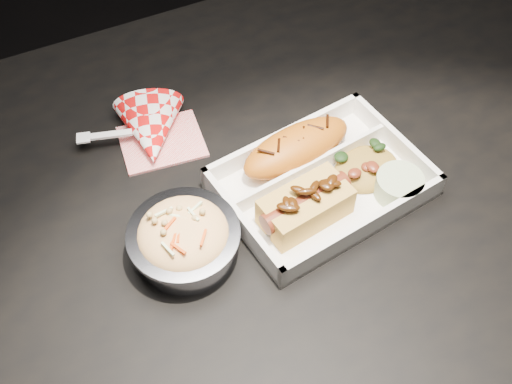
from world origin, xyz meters
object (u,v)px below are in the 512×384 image
dining_table (280,220)px  foil_coleslaw_cup (184,238)px  food_tray (321,185)px  fried_pastry (297,147)px  hotdog (306,204)px  napkin_fork (151,132)px

dining_table → foil_coleslaw_cup: bearing=-162.6°
food_tray → foil_coleslaw_cup: bearing=176.4°
dining_table → fried_pastry: (0.03, 0.02, 0.12)m
food_tray → hotdog: bearing=-149.2°
foil_coleslaw_cup → food_tray: bearing=3.9°
dining_table → hotdog: size_ratio=9.79×
napkin_fork → dining_table: bearing=-31.7°
fried_pastry → dining_table: bearing=-147.4°
napkin_fork → food_tray: bearing=-30.6°
fried_pastry → foil_coleslaw_cup: bearing=-159.9°
dining_table → food_tray: 0.11m
foil_coleslaw_cup → fried_pastry: bearing=20.1°
hotdog → foil_coleslaw_cup: foil_coleslaw_cup is taller
hotdog → food_tray: bearing=29.8°
dining_table → napkin_fork: (-0.13, 0.14, 0.11)m
hotdog → foil_coleslaw_cup: 0.15m
dining_table → foil_coleslaw_cup: 0.20m
fried_pastry → foil_coleslaw_cup: 0.20m
dining_table → foil_coleslaw_cup: foil_coleslaw_cup is taller
hotdog → dining_table: bearing=78.5°
food_tray → fried_pastry: fried_pastry is taller
food_tray → napkin_fork: (-0.16, 0.18, 0.01)m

